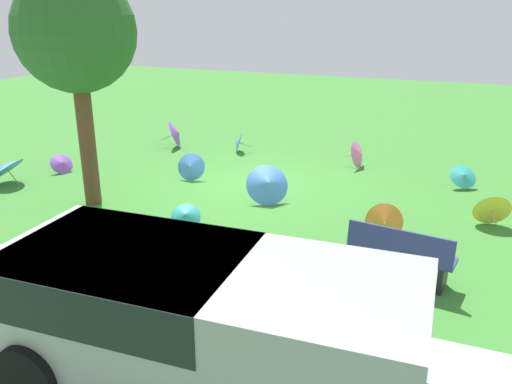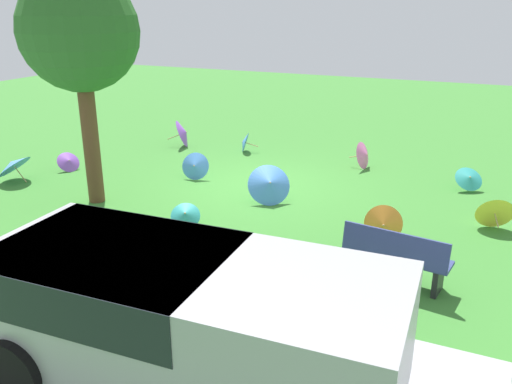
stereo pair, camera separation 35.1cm
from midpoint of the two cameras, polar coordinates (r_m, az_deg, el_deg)
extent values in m
plane|color=#387A2D|center=(12.53, 0.66, 0.64)|extent=(40.00, 40.00, 0.00)
cube|color=#9E9EA3|center=(7.63, -20.08, -14.00)|extent=(40.00, 3.69, 0.01)
cube|color=#99999E|center=(5.95, -5.49, -13.26)|extent=(4.67, 2.09, 1.35)
cube|color=black|center=(6.19, -13.28, -8.11)|extent=(2.65, 2.02, 0.55)
cylinder|color=black|center=(6.45, -22.97, -17.19)|extent=(0.77, 0.25, 0.76)
cylinder|color=black|center=(7.63, -12.97, -9.90)|extent=(0.77, 0.25, 0.76)
cylinder|color=black|center=(6.55, 11.82, -15.22)|extent=(0.77, 0.25, 0.76)
cube|color=navy|center=(8.48, 16.02, -6.53)|extent=(1.65, 0.67, 0.05)
cube|color=navy|center=(8.21, 15.74, -5.65)|extent=(1.60, 0.34, 0.45)
cube|color=black|center=(8.75, 11.87, -6.96)|extent=(0.14, 0.41, 0.45)
cube|color=black|center=(8.45, 20.05, -8.79)|extent=(0.14, 0.41, 0.45)
cylinder|color=brown|center=(11.66, -16.46, 5.63)|extent=(0.34, 0.34, 2.83)
sphere|color=#286023|center=(11.36, -17.52, 16.08)|extent=(2.37, 2.37, 2.37)
cylinder|color=tan|center=(13.22, -5.54, 2.70)|extent=(0.11, 0.32, 0.15)
cone|color=#4C8CE5|center=(12.99, -5.80, 2.79)|extent=(0.74, 0.53, 0.67)
sphere|color=tan|center=(12.93, -5.87, 2.81)|extent=(0.05, 0.05, 0.05)
cylinder|color=tan|center=(10.40, -6.53, -2.91)|extent=(0.12, 0.20, 0.23)
cone|color=teal|center=(10.21, -6.61, -2.42)|extent=(0.73, 0.71, 0.48)
sphere|color=tan|center=(10.15, -6.63, -2.27)|extent=(0.06, 0.06, 0.05)
cylinder|color=tan|center=(13.28, 22.19, 0.90)|extent=(0.15, 0.23, 0.28)
cone|color=teal|center=(13.10, 22.57, 1.39)|extent=(0.80, 0.77, 0.48)
sphere|color=tan|center=(13.07, 22.65, 1.49)|extent=(0.06, 0.06, 0.05)
cylinder|color=tan|center=(14.18, 11.33, 3.75)|extent=(0.36, 0.08, 0.13)
cone|color=pink|center=(14.08, 12.26, 3.87)|extent=(0.43, 0.75, 0.72)
sphere|color=tan|center=(14.05, 12.51, 3.90)|extent=(0.05, 0.04, 0.04)
cylinder|color=tan|center=(15.34, 0.21, 5.09)|extent=(0.36, 0.13, 0.13)
cone|color=#4C8CE5|center=(15.36, -0.64, 5.36)|extent=(0.41, 0.63, 0.58)
sphere|color=tan|center=(15.36, -0.82, 5.42)|extent=(0.05, 0.05, 0.04)
cylinder|color=tan|center=(10.94, 25.18, -2.78)|extent=(0.11, 0.34, 0.16)
cone|color=yellow|center=(11.10, 24.96, -1.90)|extent=(0.79, 0.56, 0.70)
sphere|color=tan|center=(11.15, 24.90, -1.68)|extent=(0.05, 0.06, 0.05)
cylinder|color=tan|center=(14.56, -18.95, 2.75)|extent=(0.25, 0.12, 0.23)
cone|color=purple|center=(14.38, -18.74, 3.13)|extent=(0.62, 0.69, 0.49)
sphere|color=tan|center=(14.34, -18.69, 3.22)|extent=(0.06, 0.05, 0.05)
cylinder|color=tan|center=(13.87, -23.22, 1.72)|extent=(0.28, 0.07, 0.38)
cone|color=#4C8CE5|center=(13.91, -23.92, 2.72)|extent=(0.92, 0.98, 0.62)
sphere|color=tan|center=(13.92, -24.10, 2.97)|extent=(0.06, 0.04, 0.05)
cylinder|color=tan|center=(11.71, 2.03, 0.37)|extent=(0.29, 0.42, 0.34)
cone|color=#4C8CE5|center=(11.34, 2.34, 0.87)|extent=(1.14, 1.07, 0.87)
sphere|color=tan|center=(11.24, 2.42, 1.01)|extent=(0.06, 0.06, 0.05)
cylinder|color=tan|center=(16.11, -8.08, 5.89)|extent=(0.41, 0.21, 0.19)
cone|color=purple|center=(16.05, -7.08, 6.30)|extent=(0.75, 0.94, 0.83)
sphere|color=tan|center=(16.04, -6.84, 6.39)|extent=(0.06, 0.05, 0.05)
cylinder|color=tan|center=(10.05, 14.40, -3.10)|extent=(0.10, 0.36, 0.09)
cone|color=orange|center=(9.80, 14.47, -3.39)|extent=(0.73, 0.42, 0.70)
sphere|color=tan|center=(9.73, 14.49, -3.48)|extent=(0.04, 0.05, 0.04)
camera|label=1|loc=(0.18, -89.03, 0.35)|focal=37.40mm
camera|label=2|loc=(0.18, 90.97, -0.35)|focal=37.40mm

